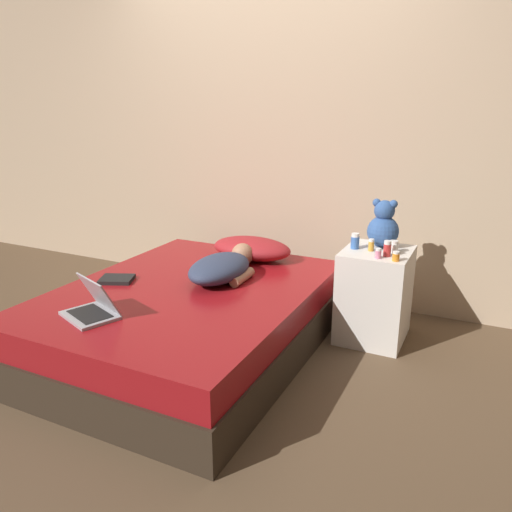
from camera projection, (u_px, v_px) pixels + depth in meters
ground_plane at (190, 348)px, 3.09m from camera, size 12.00×12.00×0.00m
wall_back at (272, 124)px, 3.74m from camera, size 8.00×0.06×2.60m
bed at (189, 319)px, 3.03m from camera, size 1.42×1.84×0.40m
nightstand at (374, 295)px, 3.15m from camera, size 0.40×0.45×0.59m
pillow at (252, 248)px, 3.50m from camera, size 0.58×0.34×0.15m
person_lying at (223, 267)px, 3.11m from camera, size 0.34×0.67×0.15m
laptop at (93, 307)px, 2.57m from camera, size 0.34×0.30×0.21m
teddy_bear at (383, 226)px, 3.11m from camera, size 0.20×0.20×0.30m
bottle_red at (387, 249)px, 2.93m from camera, size 0.04×0.04×0.09m
bottle_blue at (355, 241)px, 3.09m from camera, size 0.05×0.05×0.10m
bottle_pink at (378, 254)px, 2.90m from camera, size 0.04×0.04×0.06m
bottle_amber at (371, 245)px, 3.04m from camera, size 0.03×0.03×0.08m
bottle_orange at (396, 256)px, 2.85m from camera, size 0.04×0.04×0.06m
bottle_white at (394, 247)px, 3.01m from camera, size 0.05×0.05×0.07m
book at (117, 279)px, 3.08m from camera, size 0.24×0.22×0.02m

